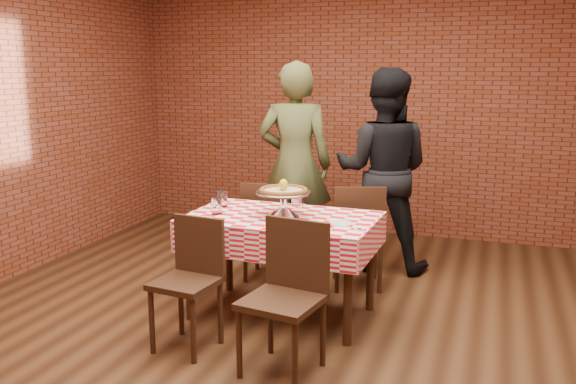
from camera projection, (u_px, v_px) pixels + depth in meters
The scene contains 19 objects.
ground at pixel (293, 345), 4.13m from camera, with size 6.00×6.00×0.00m, color black.
back_wall at pixel (382, 101), 6.61m from camera, with size 5.50×5.50×0.00m, color maroon.
table at pixel (282, 266), 4.55m from camera, with size 1.35×0.81×0.75m, color #341D0F.
tablecloth at pixel (282, 231), 4.50m from camera, with size 1.38×0.84×0.23m, color red, non-canonical shape.
pizza_stand at pixel (284, 204), 4.44m from camera, with size 0.41×0.41×0.18m, color silver, non-canonical shape.
pizza at pixel (283, 191), 4.43m from camera, with size 0.35×0.35×0.03m, color beige.
lemon at pixel (283, 185), 4.42m from camera, with size 0.06×0.06×0.08m, color yellow.
water_glass_left at pixel (217, 206), 4.53m from camera, with size 0.08×0.08×0.12m, color white.
water_glass_right at pixel (222, 199), 4.77m from camera, with size 0.08×0.08×0.12m, color white.
side_plate at pixel (341, 224), 4.24m from camera, with size 0.16×0.16×0.01m, color white.
sweetener_packet_a at pixel (361, 229), 4.11m from camera, with size 0.05×0.04×0.01m, color white.
sweetener_packet_b at pixel (358, 229), 4.11m from camera, with size 0.05×0.04×0.01m, color white.
condiment_caddy at pixel (299, 199), 4.76m from camera, with size 0.09×0.07×0.13m, color silver.
chair_near_left at pixel (186, 286), 3.99m from camera, with size 0.38×0.38×0.86m, color #341D0F, non-canonical shape.
chair_near_right at pixel (282, 301), 3.68m from camera, with size 0.43×0.43×0.91m, color #341D0F, non-canonical shape.
chair_far_left at pixel (269, 229), 5.35m from camera, with size 0.39×0.39×0.87m, color #341D0F, non-canonical shape.
chair_far_right at pixel (357, 235), 5.15m from camera, with size 0.41×0.41×0.89m, color #341D0F, non-canonical shape.
diner_olive at pixel (295, 164), 5.69m from camera, with size 0.68×0.45×1.87m, color #495029.
diner_black at pixel (383, 171), 5.53m from camera, with size 0.88×0.69×1.81m, color black.
Camera 1 is at (1.21, -3.64, 1.83)m, focal length 38.58 mm.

